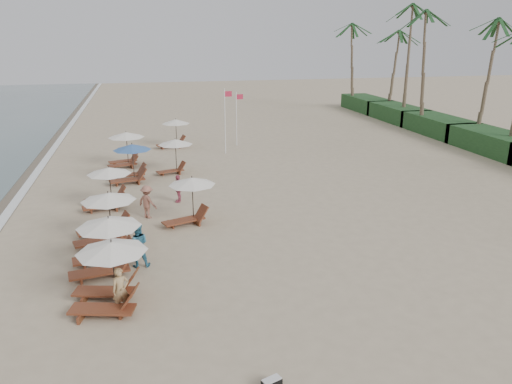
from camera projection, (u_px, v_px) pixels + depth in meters
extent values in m
plane|color=tan|center=(259.00, 261.00, 19.82)|extent=(160.00, 160.00, 0.00)
cube|color=white|center=(15.00, 202.00, 26.67)|extent=(0.50, 140.00, 0.02)
cube|color=#193D1C|center=(494.00, 142.00, 37.78)|extent=(3.20, 8.00, 1.60)
cube|color=#193D1C|center=(439.00, 125.00, 44.74)|extent=(3.20, 8.00, 1.60)
cube|color=#193D1C|center=(398.00, 113.00, 51.69)|extent=(3.20, 8.00, 1.60)
cube|color=#193D1C|center=(367.00, 104.00, 58.65)|extent=(3.20, 8.00, 1.60)
cylinder|color=brown|center=(482.00, 83.00, 39.97)|extent=(0.36, 0.36, 9.80)
cylinder|color=brown|center=(428.00, 74.00, 44.29)|extent=(0.36, 0.36, 10.60)
cylinder|color=brown|center=(407.00, 66.00, 49.18)|extent=(0.36, 0.36, 11.40)
cylinder|color=brown|center=(390.00, 74.00, 54.57)|extent=(0.36, 0.36, 9.00)
cylinder|color=brown|center=(355.00, 68.00, 58.88)|extent=(0.36, 0.36, 9.80)
cylinder|color=black|center=(114.00, 276.00, 16.17)|extent=(0.05, 0.05, 2.25)
cone|color=white|center=(112.00, 247.00, 15.85)|extent=(2.31, 2.31, 0.35)
cylinder|color=black|center=(111.00, 245.00, 18.71)|extent=(0.05, 0.05, 2.06)
cone|color=white|center=(109.00, 223.00, 18.43)|extent=(2.42, 2.42, 0.35)
cylinder|color=black|center=(110.00, 218.00, 21.49)|extent=(0.05, 0.05, 2.11)
cone|color=white|center=(108.00, 197.00, 21.20)|extent=(2.35, 2.35, 0.35)
cylinder|color=black|center=(111.00, 188.00, 25.72)|extent=(0.05, 0.05, 2.07)
cone|color=white|center=(109.00, 171.00, 25.44)|extent=(2.27, 2.27, 0.35)
cylinder|color=black|center=(133.00, 164.00, 30.19)|extent=(0.05, 0.05, 2.26)
cone|color=#3660A0|center=(132.00, 147.00, 29.88)|extent=(2.31, 2.31, 0.35)
cylinder|color=black|center=(127.00, 150.00, 33.70)|extent=(0.05, 0.05, 2.29)
cone|color=white|center=(126.00, 135.00, 33.38)|extent=(2.44, 2.44, 0.35)
cylinder|color=black|center=(193.00, 201.00, 23.61)|extent=(0.05, 0.05, 2.15)
cone|color=white|center=(192.00, 181.00, 23.32)|extent=(2.24, 2.24, 0.35)
cylinder|color=black|center=(176.00, 157.00, 32.13)|extent=(0.05, 0.05, 2.15)
cone|color=white|center=(175.00, 142.00, 31.84)|extent=(2.24, 2.24, 0.35)
cylinder|color=black|center=(176.00, 134.00, 39.63)|extent=(0.05, 0.05, 2.15)
cone|color=white|center=(176.00, 121.00, 39.34)|extent=(2.24, 2.24, 0.35)
imported|color=tan|center=(121.00, 290.00, 16.00)|extent=(0.64, 0.51, 1.52)
imported|color=teal|center=(138.00, 245.00, 19.06)|extent=(0.88, 0.69, 1.81)
imported|color=#975E4C|center=(147.00, 202.00, 24.23)|extent=(1.20, 1.18, 1.66)
imported|color=#AF465C|center=(178.00, 188.00, 26.55)|extent=(0.64, 0.96, 1.52)
cube|color=black|center=(272.00, 384.00, 12.63)|extent=(0.57, 0.42, 0.26)
cube|color=silver|center=(272.00, 380.00, 12.59)|extent=(0.54, 0.39, 0.04)
cylinder|color=silver|center=(225.00, 122.00, 36.91)|extent=(0.08, 0.08, 4.89)
cube|color=#B3213C|center=(228.00, 94.00, 36.35)|extent=(0.55, 0.02, 0.40)
cylinder|color=silver|center=(236.00, 119.00, 39.70)|extent=(0.08, 0.08, 4.34)
cube|color=#B3213C|center=(240.00, 97.00, 39.23)|extent=(0.55, 0.02, 0.40)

